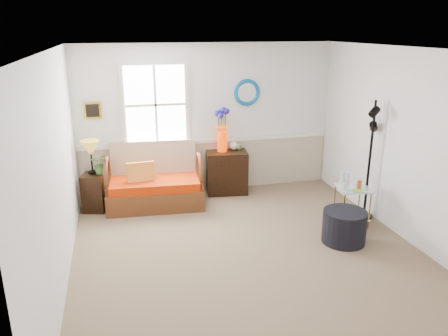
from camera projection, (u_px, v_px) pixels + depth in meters
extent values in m
cube|color=#7C6C55|center=(249.00, 254.00, 5.73)|extent=(4.50, 5.00, 0.01)
cube|color=white|center=(253.00, 49.00, 4.93)|extent=(4.50, 5.00, 0.01)
cube|color=silver|center=(208.00, 119.00, 7.63)|extent=(4.50, 0.01, 2.60)
cube|color=silver|center=(360.00, 261.00, 3.02)|extent=(4.50, 0.01, 2.60)
cube|color=silver|center=(56.00, 174.00, 4.80)|extent=(0.01, 5.00, 2.60)
cube|color=silver|center=(411.00, 148.00, 5.85)|extent=(0.01, 5.00, 2.60)
cube|color=tan|center=(209.00, 166.00, 7.88)|extent=(4.46, 0.02, 0.90)
cube|color=white|center=(208.00, 141.00, 7.72)|extent=(4.46, 0.04, 0.06)
cube|color=gold|center=(93.00, 110.00, 7.09)|extent=(0.28, 0.03, 0.28)
torus|color=#007EB8|center=(247.00, 92.00, 7.64)|extent=(0.47, 0.07, 0.47)
imported|color=#3E672E|center=(101.00, 166.00, 6.89)|extent=(0.43, 0.44, 0.27)
cylinder|color=black|center=(344.00, 227.00, 5.99)|extent=(0.67, 0.67, 0.46)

